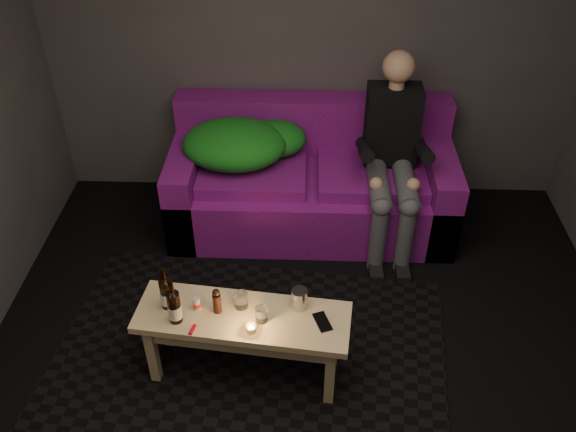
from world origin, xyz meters
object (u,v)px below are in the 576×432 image
steel_cup (299,299)px  coffee_table (243,325)px  beer_bottle_a (166,293)px  person (392,152)px  sofa (311,183)px  beer_bottle_b (174,306)px

steel_cup → coffee_table: bearing=-166.6°
beer_bottle_a → person: bearing=43.7°
coffee_table → sofa: bearing=76.1°
sofa → steel_cup: bearing=-92.6°
sofa → beer_bottle_b: size_ratio=6.99×
sofa → beer_bottle_a: size_ratio=7.43×
person → steel_cup: (-0.63, -1.28, -0.17)m
beer_bottle_a → beer_bottle_b: beer_bottle_b is taller
person → coffee_table: (-0.94, -1.36, -0.32)m
beer_bottle_a → coffee_table: bearing=-7.1°
person → beer_bottle_b: 1.92m
coffee_table → beer_bottle_a: beer_bottle_a is taller
beer_bottle_b → beer_bottle_a: bearing=121.6°
person → coffee_table: person is taller
coffee_table → beer_bottle_a: bearing=172.9°
person → beer_bottle_a: bearing=-136.3°
sofa → coffee_table: size_ratio=1.70×
sofa → beer_bottle_a: (-0.80, -1.47, 0.27)m
coffee_table → steel_cup: steel_cup is taller
beer_bottle_b → steel_cup: 0.69m
person → beer_bottle_a: person is taller
sofa → steel_cup: (-0.07, -1.45, 0.23)m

